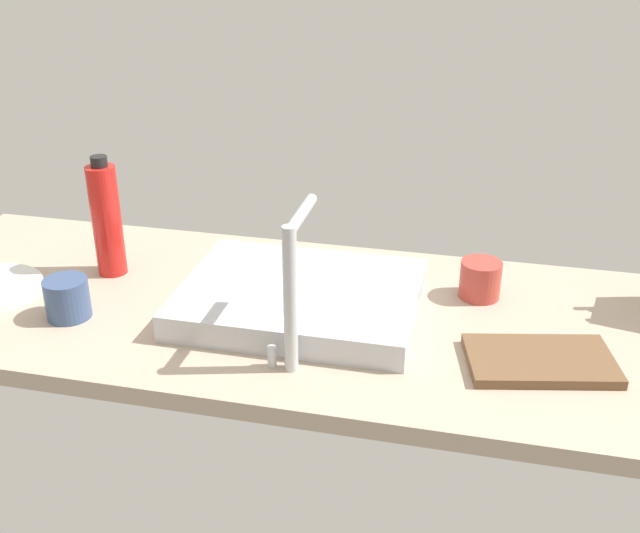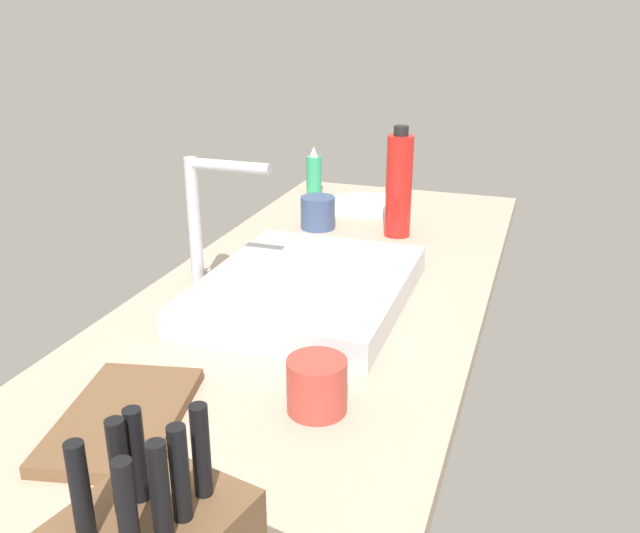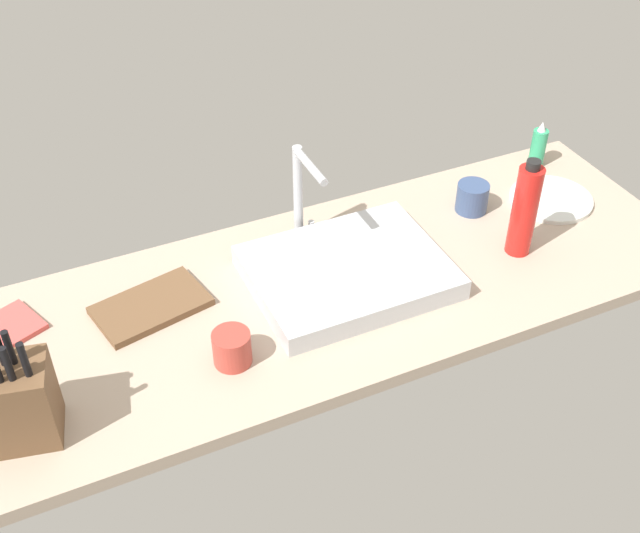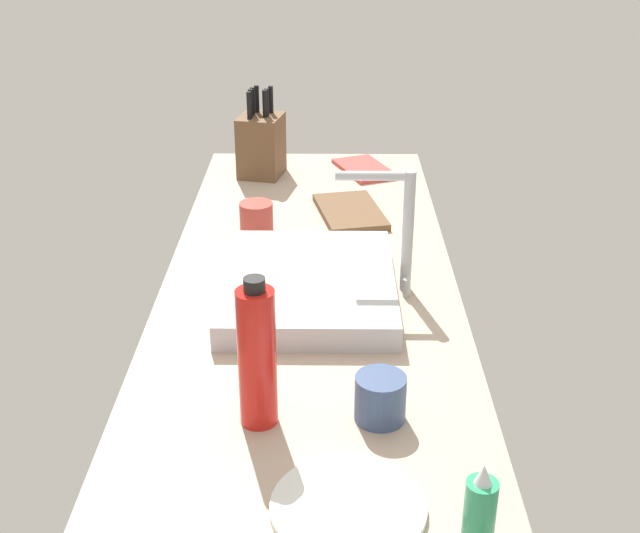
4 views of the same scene
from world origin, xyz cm
name	(u,v)px [view 2 (image 2 of 4)]	position (x,y,z in cm)	size (l,w,h in cm)	color
countertop_slab	(299,320)	(0.00, 0.00, 1.75)	(184.75, 64.65, 3.50)	tan
sink_basin	(305,288)	(4.56, 0.44, 6.16)	(45.96, 35.97, 5.32)	#B7BABF
faucet	(204,215)	(0.96, 18.67, 19.76)	(5.50, 16.54, 26.82)	#B7BABF
cutting_board	(123,418)	(-41.22, 9.79, 4.40)	(25.25, 15.15, 1.80)	brown
soap_bottle	(314,174)	(77.33, 24.03, 9.66)	(4.38, 4.38, 14.13)	#2D9966
water_bottle	(399,185)	(48.67, -7.25, 15.91)	(6.25, 6.25, 26.32)	red
dinner_plate	(363,204)	(70.02, 7.01, 4.10)	(22.45, 22.45, 1.20)	silver
coffee_mug	(317,385)	(-29.73, -13.77, 7.39)	(8.34, 8.34, 7.78)	#B23D33
ceramic_cup	(318,213)	(47.81, 12.69, 7.49)	(8.53, 8.53, 7.98)	#384C75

